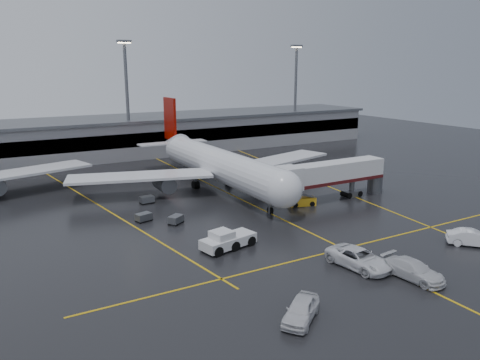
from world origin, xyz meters
TOP-DOWN VIEW (x-y plane):
  - ground at (0.00, 0.00)m, footprint 220.00×220.00m
  - apron_line_centre at (0.00, 0.00)m, footprint 0.25×90.00m
  - apron_line_stop at (0.00, -22.00)m, footprint 60.00×0.25m
  - apron_line_left at (-20.00, 10.00)m, footprint 9.99×69.35m
  - apron_line_right at (18.00, 10.00)m, footprint 7.57×69.64m
  - terminal at (0.00, 47.93)m, footprint 122.00×19.00m
  - light_mast_mid at (-5.00, 42.00)m, footprint 3.00×1.20m
  - light_mast_right at (40.00, 42.00)m, footprint 3.00×1.20m
  - main_airliner at (0.00, 9.70)m, footprint 48.80×45.60m
  - jet_bridge at (11.87, -6.00)m, footprint 19.90×3.40m
  - pushback_tractor at (-11.32, -15.34)m, footprint 6.86×3.92m
  - belt_loader at (6.31, -5.99)m, footprint 4.17×2.75m
  - service_van_a at (-2.12, -26.54)m, footprint 4.10×7.39m
  - service_van_b at (0.60, -31.09)m, footprint 3.19×6.50m
  - service_van_c at (13.46, -28.58)m, footprint 5.25×5.41m
  - service_van_d at (-13.38, -31.79)m, footprint 5.49×4.90m
  - baggage_cart_a at (-13.12, -4.57)m, footprint 2.38×2.20m
  - baggage_cart_b at (-16.44, -1.52)m, footprint 2.27×1.78m
  - baggage_cart_c at (-13.34, 6.33)m, footprint 2.10×1.46m

SIDE VIEW (x-z plane):
  - ground at x=0.00m, z-range 0.00..0.00m
  - apron_line_centre at x=0.00m, z-range 0.00..0.02m
  - apron_line_stop at x=0.00m, z-range 0.00..0.02m
  - apron_line_left at x=-20.00m, z-range 0.00..0.02m
  - apron_line_right at x=18.00m, z-range 0.00..0.02m
  - belt_loader at x=6.31m, z-range -0.62..1.83m
  - baggage_cart_a at x=-13.12m, z-range 0.07..1.19m
  - baggage_cart_b at x=-16.44m, z-range 0.07..1.19m
  - baggage_cart_c at x=-13.34m, z-range 0.07..1.19m
  - service_van_d at x=-13.38m, z-range 0.00..1.80m
  - service_van_b at x=0.60m, z-range 0.00..1.82m
  - pushback_tractor at x=-11.32m, z-range -0.24..2.07m
  - service_van_c at x=13.46m, z-range 0.00..1.84m
  - service_van_a at x=-2.12m, z-range 0.00..1.96m
  - jet_bridge at x=11.87m, z-range 0.91..6.96m
  - main_airliner at x=0.00m, z-range -2.84..11.26m
  - terminal at x=0.00m, z-range 0.02..8.62m
  - light_mast_mid at x=-5.00m, z-range 1.75..27.20m
  - light_mast_right at x=40.00m, z-range 1.75..27.20m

